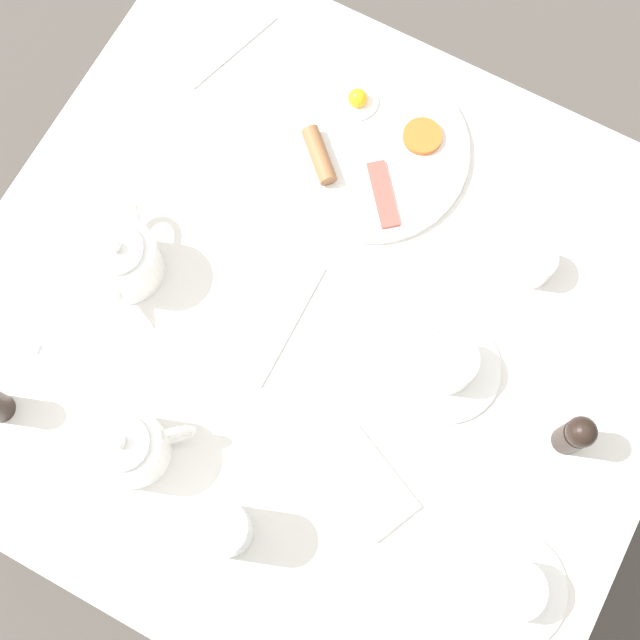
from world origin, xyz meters
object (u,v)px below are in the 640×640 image
object	(u,v)px
teacup_with_saucer_left	(447,365)
napkin_folded	(366,483)
teacup_with_saucer_right	(511,589)
fork_by_plate	(233,50)
breakfast_plate	(368,148)
teapot_near	(129,447)
creamer_jug	(533,264)
knife_by_plate	(290,325)
water_glass_tall	(223,529)
salt_grinder	(576,435)
teapot_far	(124,259)

from	to	relation	value
teacup_with_saucer_left	napkin_folded	xyz separation A→B (m)	(0.03, 0.20, -0.02)
teacup_with_saucer_right	fork_by_plate	distance (m)	0.90
breakfast_plate	teacup_with_saucer_right	world-z (taller)	teacup_with_saucer_right
teapot_near	creamer_jug	bearing A→B (deg)	-170.29
napkin_folded	knife_by_plate	size ratio (longest dim) A/B	0.81
teacup_with_saucer_left	teacup_with_saucer_right	bearing A→B (deg)	131.57
teapot_near	napkin_folded	distance (m)	0.32
water_glass_tall	salt_grinder	size ratio (longest dim) A/B	1.07
creamer_jug	napkin_folded	xyz separation A→B (m)	(0.07, 0.39, -0.02)
breakfast_plate	creamer_jug	distance (m)	0.30
teapot_near	napkin_folded	size ratio (longest dim) A/B	0.88
teacup_with_saucer_left	water_glass_tall	bearing A→B (deg)	64.81
teapot_far	creamer_jug	world-z (taller)	teapot_far
breakfast_plate	teapot_far	xyz separation A→B (m)	(0.22, 0.34, 0.04)
creamer_jug	salt_grinder	xyz separation A→B (m)	(-0.15, 0.20, 0.03)
salt_grinder	breakfast_plate	bearing A→B (deg)	-30.63
napkin_folded	teacup_with_saucer_right	bearing A→B (deg)	171.35
breakfast_plate	knife_by_plate	distance (m)	0.30
breakfast_plate	teapot_near	world-z (taller)	teapot_near
breakfast_plate	teapot_near	xyz separation A→B (m)	(0.07, 0.56, 0.04)
salt_grinder	creamer_jug	bearing A→B (deg)	-53.84
teacup_with_saucer_right	salt_grinder	xyz separation A→B (m)	(0.01, -0.22, 0.03)
teapot_near	teacup_with_saucer_right	world-z (taller)	teapot_near
teapot_far	teapot_near	bearing A→B (deg)	12.45
water_glass_tall	napkin_folded	xyz separation A→B (m)	(-0.14, -0.15, -0.05)
creamer_jug	fork_by_plate	distance (m)	0.57
water_glass_tall	fork_by_plate	size ratio (longest dim) A/B	0.62
teapot_far	teacup_with_saucer_left	world-z (taller)	teapot_far
water_glass_tall	knife_by_plate	xyz separation A→B (m)	(0.06, -0.29, -0.05)
teacup_with_saucer_left	knife_by_plate	size ratio (longest dim) A/B	0.80
teapot_far	napkin_folded	world-z (taller)	teapot_far
teapot_near	water_glass_tall	world-z (taller)	teapot_near
teapot_far	salt_grinder	distance (m)	0.67
teacup_with_saucer_right	fork_by_plate	xyz separation A→B (m)	(0.72, -0.53, -0.02)
teacup_with_saucer_left	water_glass_tall	distance (m)	0.38
creamer_jug	salt_grinder	distance (m)	0.25
teacup_with_saucer_left	salt_grinder	distance (m)	0.20
creamer_jug	salt_grinder	world-z (taller)	salt_grinder
breakfast_plate	napkin_folded	world-z (taller)	breakfast_plate
teapot_near	teacup_with_saucer_left	bearing A→B (deg)	179.58
teapot_far	fork_by_plate	size ratio (longest dim) A/B	1.01
teapot_near	creamer_jug	xyz separation A→B (m)	(-0.37, -0.50, -0.02)
breakfast_plate	water_glass_tall	size ratio (longest dim) A/B	2.79
salt_grinder	napkin_folded	size ratio (longest dim) A/B	0.63
breakfast_plate	fork_by_plate	distance (m)	0.27
teacup_with_saucer_left	teacup_with_saucer_right	distance (m)	0.31
teacup_with_saucer_right	creamer_jug	size ratio (longest dim) A/B	1.95
breakfast_plate	water_glass_tall	xyz separation A→B (m)	(-0.09, 0.59, 0.05)
water_glass_tall	knife_by_plate	distance (m)	0.30
creamer_jug	knife_by_plate	size ratio (longest dim) A/B	0.41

